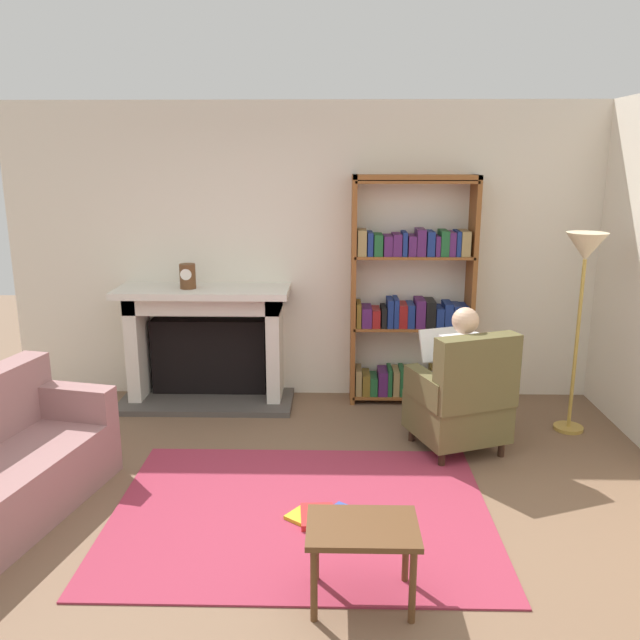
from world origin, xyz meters
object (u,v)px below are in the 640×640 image
Objects in this scene: seated_reader at (455,371)px; floor_lamp at (584,265)px; fireplace at (207,341)px; bookshelf at (412,300)px; side_table at (362,537)px; armchair_reading at (462,400)px; mantel_clock at (188,276)px.

seated_reader is 0.69× the size of floor_lamp.
bookshelf is (1.87, 0.03, 0.39)m from fireplace.
floor_lamp is (1.26, -0.66, 0.43)m from bookshelf.
side_table is at bearing 46.61° from seated_reader.
fireplace is 1.91m from bookshelf.
bookshelf reaches higher than seated_reader.
seated_reader is at bearing -76.82° from bookshelf.
fireplace is at bearing -178.99° from bookshelf.
armchair_reading is at bearing 90.00° from seated_reader.
seated_reader is (-0.04, 0.11, 0.20)m from armchair_reading.
mantel_clock is at bearing -176.11° from bookshelf.
fireplace reaches higher than armchair_reading.
bookshelf is at bearing 79.08° from side_table.
seated_reader is at bearing -90.00° from armchair_reading.
armchair_reading is 1.45m from floor_lamp.
fireplace is 3.30m from floor_lamp.
seated_reader reaches higher than side_table.
seated_reader is 2.04× the size of side_table.
fireplace is at bearing 114.95° from side_table.
bookshelf is 1.81× the size of seated_reader.
mantel_clock is 3.31m from floor_lamp.
armchair_reading is at bearing -23.19° from mantel_clock.
seated_reader is at bearing -161.98° from floor_lamp.
bookshelf reaches higher than side_table.
fireplace is 2.82× the size of side_table.
mantel_clock reaches higher than fireplace.
armchair_reading reaches higher than side_table.
seated_reader is 1.33m from floor_lamp.
floor_lamp is at bearing -11.36° from fireplace.
side_table is 0.34× the size of floor_lamp.
side_table is at bearing -65.05° from fireplace.
side_table is at bearing -129.49° from floor_lamp.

